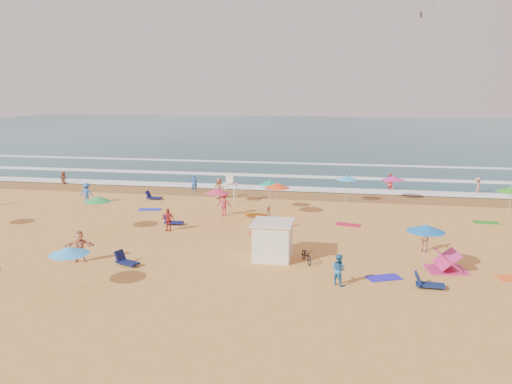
# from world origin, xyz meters

# --- Properties ---
(ground) EXTENTS (220.00, 220.00, 0.00)m
(ground) POSITION_xyz_m (0.00, 0.00, 0.00)
(ground) COLOR gold
(ground) RESTS_ON ground
(ocean) EXTENTS (220.00, 140.00, 0.18)m
(ocean) POSITION_xyz_m (0.00, 84.00, 0.00)
(ocean) COLOR #0C4756
(ocean) RESTS_ON ground
(wet_sand) EXTENTS (220.00, 220.00, 0.00)m
(wet_sand) POSITION_xyz_m (0.00, 12.50, 0.01)
(wet_sand) COLOR olive
(wet_sand) RESTS_ON ground
(surf_foam) EXTENTS (200.00, 18.70, 0.05)m
(surf_foam) POSITION_xyz_m (0.00, 21.32, 0.10)
(surf_foam) COLOR white
(surf_foam) RESTS_ON ground
(cabana) EXTENTS (2.00, 2.00, 2.00)m
(cabana) POSITION_xyz_m (5.61, -4.87, 1.00)
(cabana) COLOR white
(cabana) RESTS_ON ground
(cabana_roof) EXTENTS (2.20, 2.20, 0.12)m
(cabana_roof) POSITION_xyz_m (5.61, -4.87, 2.06)
(cabana_roof) COLOR silver
(cabana_roof) RESTS_ON cabana
(bicycle) EXTENTS (1.12, 1.69, 0.84)m
(bicycle) POSITION_xyz_m (7.51, -5.17, 0.42)
(bicycle) COLOR black
(bicycle) RESTS_ON ground
(lifeguard_stand) EXTENTS (1.20, 1.20, 2.10)m
(lifeguard_stand) POSITION_xyz_m (-0.01, 8.59, 1.05)
(lifeguard_stand) COLOR white
(lifeguard_stand) RESTS_ON ground
(beach_umbrellas) EXTENTS (59.81, 30.37, 0.81)m
(beach_umbrellas) POSITION_xyz_m (0.54, -0.66, 2.15)
(beach_umbrellas) COLOR #38B1FF
(beach_umbrellas) RESTS_ON ground
(loungers) EXTENTS (55.09, 19.91, 0.34)m
(loungers) POSITION_xyz_m (4.64, -3.77, 0.17)
(loungers) COLOR #0E1C4A
(loungers) RESTS_ON ground
(towels) EXTENTS (51.57, 19.15, 0.03)m
(towels) POSITION_xyz_m (4.55, -0.90, 0.01)
(towels) COLOR #AF1542
(towels) RESTS_ON ground
(beachgoers) EXTENTS (44.51, 27.68, 2.05)m
(beachgoers) POSITION_xyz_m (-0.72, 3.76, 0.79)
(beachgoers) COLOR blue
(beachgoers) RESTS_ON ground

